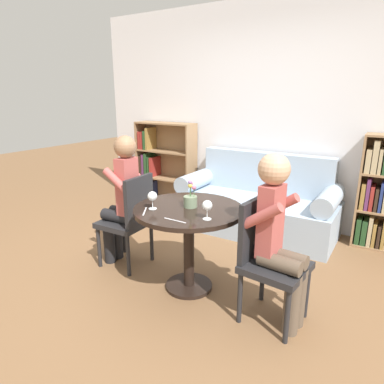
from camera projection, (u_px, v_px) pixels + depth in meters
name	position (u px, v px, depth m)	size (l,w,h in m)	color
ground_plane	(189.00, 287.00, 2.96)	(16.00, 16.00, 0.00)	brown
back_wall	(274.00, 116.00, 4.18)	(5.20, 0.05, 2.70)	silver
round_table	(189.00, 225.00, 2.80)	(0.90, 0.90, 0.73)	black
couch	(256.00, 206.00, 4.12)	(1.85, 0.80, 0.92)	#9EB2C6
bookshelf_left	(161.00, 165.00, 5.09)	(0.91, 0.28, 1.22)	#93704C
chair_left	(130.00, 217.00, 3.21)	(0.44, 0.44, 0.90)	#232326
chair_right	(267.00, 256.00, 2.45)	(0.46, 0.46, 0.90)	#232326
person_left	(122.00, 198.00, 3.20)	(0.43, 0.35, 1.26)	black
person_right	(280.00, 236.00, 2.34)	(0.44, 0.37, 1.24)	brown
wine_glass_left	(152.00, 197.00, 2.71)	(0.08, 0.08, 0.14)	white
wine_glass_right	(207.00, 206.00, 2.48)	(0.08, 0.08, 0.14)	white
flower_vase	(190.00, 199.00, 2.76)	(0.11, 0.11, 0.23)	gray
knife_left_setting	(175.00, 220.00, 2.48)	(0.19, 0.01, 0.00)	silver
fork_left_setting	(145.00, 211.00, 2.67)	(0.11, 0.17, 0.00)	silver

